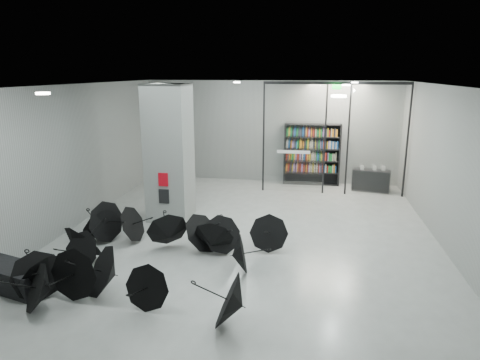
% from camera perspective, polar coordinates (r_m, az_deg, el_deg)
% --- Properties ---
extents(room, '(14.00, 14.02, 4.01)m').
position_cam_1_polar(room, '(10.05, 0.27, 5.81)').
color(room, gray).
rests_on(room, ground).
extents(column, '(1.20, 1.20, 4.00)m').
position_cam_1_polar(column, '(12.72, -9.46, 3.58)').
color(column, slate).
rests_on(column, ground).
extents(fire_cabinet, '(0.28, 0.04, 0.38)m').
position_cam_1_polar(fire_cabinet, '(12.29, -10.26, 0.06)').
color(fire_cabinet, '#A50A07').
rests_on(fire_cabinet, column).
extents(info_panel, '(0.30, 0.03, 0.42)m').
position_cam_1_polar(info_panel, '(12.42, -10.16, -2.18)').
color(info_panel, black).
rests_on(info_panel, column).
extents(exit_sign, '(0.30, 0.06, 0.15)m').
position_cam_1_polar(exit_sign, '(15.14, 12.85, 12.06)').
color(exit_sign, '#0CE533').
rests_on(exit_sign, room).
extents(glass_partition, '(5.06, 0.08, 4.00)m').
position_cam_1_polar(glass_partition, '(15.48, 12.45, 6.03)').
color(glass_partition, silver).
rests_on(glass_partition, ground).
extents(bench, '(1.69, 1.06, 0.50)m').
position_cam_1_polar(bench, '(10.08, -28.23, -11.37)').
color(bench, black).
rests_on(bench, ground).
extents(bookshelf, '(2.18, 0.49, 2.38)m').
position_cam_1_polar(bookshelf, '(16.86, 9.60, 3.41)').
color(bookshelf, black).
rests_on(bookshelf, ground).
extents(shop_counter, '(1.42, 0.81, 0.80)m').
position_cam_1_polar(shop_counter, '(16.55, 17.17, -0.04)').
color(shop_counter, black).
rests_on(shop_counter, ground).
extents(umbrella_cluster, '(5.54, 4.61, 1.33)m').
position_cam_1_polar(umbrella_cluster, '(9.97, -13.27, -9.85)').
color(umbrella_cluster, black).
rests_on(umbrella_cluster, ground).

